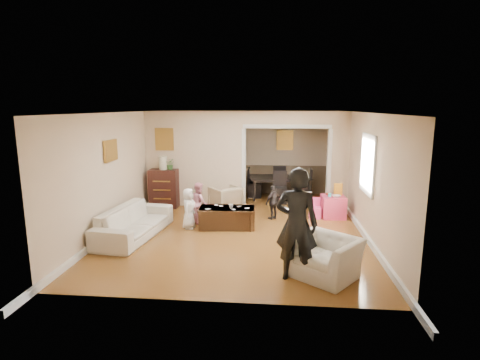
# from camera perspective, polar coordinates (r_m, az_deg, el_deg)

# --- Properties ---
(floor) EXTENTS (7.00, 7.00, 0.00)m
(floor) POSITION_cam_1_polar(r_m,az_deg,el_deg) (8.90, -0.12, -6.90)
(floor) COLOR brown
(floor) RESTS_ON ground
(partition_left) EXTENTS (2.75, 0.18, 2.60)m
(partition_left) POSITION_cam_1_polar(r_m,az_deg,el_deg) (10.56, -6.67, 3.11)
(partition_left) COLOR #C5AD90
(partition_left) RESTS_ON ground
(partition_right) EXTENTS (0.55, 0.18, 2.60)m
(partition_right) POSITION_cam_1_polar(r_m,az_deg,el_deg) (10.47, 14.45, 2.77)
(partition_right) COLOR #C5AD90
(partition_right) RESTS_ON ground
(partition_header) EXTENTS (2.22, 0.18, 0.35)m
(partition_header) POSITION_cam_1_polar(r_m,az_deg,el_deg) (10.24, 7.05, 9.18)
(partition_header) COLOR #C5AD90
(partition_header) RESTS_ON partition_right
(window_pane) EXTENTS (0.03, 0.95, 1.10)m
(window_pane) POSITION_cam_1_polar(r_m,az_deg,el_deg) (8.35, 18.62, 2.26)
(window_pane) COLOR white
(window_pane) RESTS_ON ground
(framed_art_partition) EXTENTS (0.45, 0.03, 0.55)m
(framed_art_partition) POSITION_cam_1_polar(r_m,az_deg,el_deg) (10.60, -11.24, 6.00)
(framed_art_partition) COLOR brown
(framed_art_partition) RESTS_ON partition_left
(framed_art_sofa_wall) EXTENTS (0.03, 0.55, 0.40)m
(framed_art_sofa_wall) POSITION_cam_1_polar(r_m,az_deg,el_deg) (8.63, -18.79, 4.20)
(framed_art_sofa_wall) COLOR brown
(framed_art_alcove) EXTENTS (0.45, 0.03, 0.55)m
(framed_art_alcove) POSITION_cam_1_polar(r_m,az_deg,el_deg) (11.92, 6.73, 5.94)
(framed_art_alcove) COLOR brown
(sofa) EXTENTS (1.11, 2.29, 0.64)m
(sofa) POSITION_cam_1_polar(r_m,az_deg,el_deg) (8.43, -15.52, -6.05)
(sofa) COLOR beige
(sofa) RESTS_ON ground
(armchair_back) EXTENTS (1.01, 1.01, 0.66)m
(armchair_back) POSITION_cam_1_polar(r_m,az_deg,el_deg) (10.09, -2.14, -2.79)
(armchair_back) COLOR tan
(armchair_back) RESTS_ON ground
(armchair_front) EXTENTS (1.34, 1.32, 0.66)m
(armchair_front) POSITION_cam_1_polar(r_m,az_deg,el_deg) (6.45, 12.57, -11.17)
(armchair_front) COLOR beige
(armchair_front) RESTS_ON ground
(dresser) EXTENTS (0.76, 0.43, 1.05)m
(dresser) POSITION_cam_1_polar(r_m,az_deg,el_deg) (10.63, -11.29, -1.23)
(dresser) COLOR #33130F
(dresser) RESTS_ON ground
(table_lamp) EXTENTS (0.22, 0.22, 0.36)m
(table_lamp) POSITION_cam_1_polar(r_m,az_deg,el_deg) (10.50, -11.43, 2.53)
(table_lamp) COLOR beige
(table_lamp) RESTS_ON dresser
(potted_plant) EXTENTS (0.27, 0.23, 0.30)m
(potted_plant) POSITION_cam_1_polar(r_m,az_deg,el_deg) (10.45, -10.37, 2.35)
(potted_plant) COLOR #447433
(potted_plant) RESTS_ON dresser
(coffee_table) EXTENTS (1.30, 0.74, 0.47)m
(coffee_table) POSITION_cam_1_polar(r_m,az_deg,el_deg) (8.75, -1.96, -5.62)
(coffee_table) COLOR #3C2413
(coffee_table) RESTS_ON ground
(coffee_cup) EXTENTS (0.11, 0.11, 0.09)m
(coffee_cup) POSITION_cam_1_polar(r_m,az_deg,el_deg) (8.61, -1.35, -3.96)
(coffee_cup) COLOR silver
(coffee_cup) RESTS_ON coffee_table
(play_table) EXTENTS (0.59, 0.59, 0.54)m
(play_table) POSITION_cam_1_polar(r_m,az_deg,el_deg) (9.78, 13.74, -3.90)
(play_table) COLOR #D53860
(play_table) RESTS_ON ground
(cereal_box) EXTENTS (0.20, 0.08, 0.30)m
(cereal_box) POSITION_cam_1_polar(r_m,az_deg,el_deg) (9.80, 14.46, -1.37)
(cereal_box) COLOR yellow
(cereal_box) RESTS_ON play_table
(cyan_cup) EXTENTS (0.08, 0.08, 0.08)m
(cyan_cup) POSITION_cam_1_polar(r_m,az_deg,el_deg) (9.65, 13.28, -2.18)
(cyan_cup) COLOR #29CACE
(cyan_cup) RESTS_ON play_table
(toy_block) EXTENTS (0.10, 0.09, 0.05)m
(toy_block) POSITION_cam_1_polar(r_m,az_deg,el_deg) (9.81, 13.02, -2.04)
(toy_block) COLOR red
(toy_block) RESTS_ON play_table
(play_bowl) EXTENTS (0.22, 0.22, 0.05)m
(play_bowl) POSITION_cam_1_polar(r_m,az_deg,el_deg) (9.61, 14.22, -2.37)
(play_bowl) COLOR silver
(play_bowl) RESTS_ON play_table
(dining_table) EXTENTS (1.97, 1.32, 0.64)m
(dining_table) POSITION_cam_1_polar(r_m,az_deg,el_deg) (11.59, 5.92, -1.10)
(dining_table) COLOR black
(dining_table) RESTS_ON ground
(adult_person) EXTENTS (0.73, 0.54, 1.83)m
(adult_person) POSITION_cam_1_polar(r_m,az_deg,el_deg) (6.06, 8.45, -6.61)
(adult_person) COLOR black
(adult_person) RESTS_ON ground
(child_kneel_a) EXTENTS (0.33, 0.47, 0.93)m
(child_kneel_a) POSITION_cam_1_polar(r_m,az_deg,el_deg) (8.69, -7.68, -4.26)
(child_kneel_a) COLOR white
(child_kneel_a) RESTS_ON ground
(child_kneel_b) EXTENTS (0.54, 0.59, 0.97)m
(child_kneel_b) POSITION_cam_1_polar(r_m,az_deg,el_deg) (9.08, -6.13, -3.40)
(child_kneel_b) COLOR pink
(child_kneel_b) RESTS_ON ground
(child_toddler) EXTENTS (0.50, 0.50, 0.85)m
(child_toddler) POSITION_cam_1_polar(r_m,az_deg,el_deg) (9.36, 5.01, -3.33)
(child_toddler) COLOR black
(child_toddler) RESTS_ON ground
(craft_papers) EXTENTS (0.98, 0.49, 0.00)m
(craft_papers) POSITION_cam_1_polar(r_m,az_deg,el_deg) (8.71, -1.69, -4.08)
(craft_papers) COLOR white
(craft_papers) RESTS_ON coffee_table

